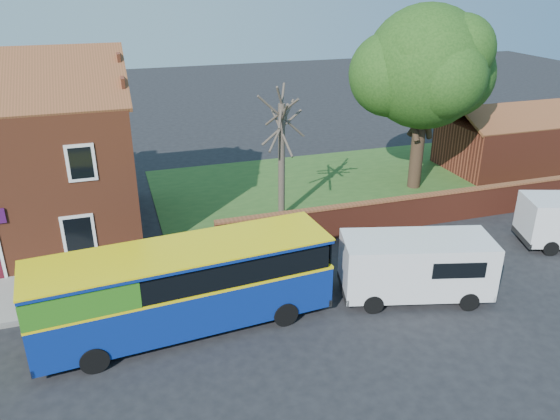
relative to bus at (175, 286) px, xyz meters
name	(u,v)px	position (x,y,z in m)	size (l,w,h in m)	color
ground	(199,364)	(0.34, -2.05, -1.73)	(120.00, 120.00, 0.00)	black
grass_strip	(379,182)	(13.34, 10.95, -1.71)	(26.00, 12.00, 0.04)	#426B28
boundary_wall	(437,207)	(13.34, 4.95, -0.92)	(22.00, 0.38, 1.60)	maroon
outbuilding	(510,142)	(22.34, 10.95, -0.12)	(8.20, 5.06, 4.17)	maroon
bus	(175,286)	(0.00, 0.00, 0.00)	(10.17, 3.37, 3.05)	navy
van_near	(416,265)	(8.84, -0.60, -0.38)	(5.87, 3.53, 2.41)	white
large_tree	(425,71)	(14.93, 9.79, 4.83)	(8.22, 6.50, 10.02)	black
bare_tree	(282,156)	(6.30, 7.89, 1.51)	(2.37, 2.82, 6.32)	#4C4238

